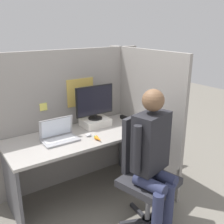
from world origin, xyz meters
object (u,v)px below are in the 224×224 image
paper_box (95,122)px  monitor (95,102)px  person (153,153)px  laptop (59,136)px  stapler (125,118)px  office_chair (144,168)px  carrot_toy (98,139)px

paper_box → monitor: size_ratio=0.66×
person → paper_box: bearing=91.3°
laptop → stapler: (0.92, 0.11, -0.02)m
monitor → office_chair: 0.95m
paper_box → monitor: bearing=90.0°
office_chair → person: size_ratio=0.78×
monitor → office_chair: bearing=-85.8°
carrot_toy → person: (0.22, -0.57, 0.02)m
monitor → stapler: (0.40, -0.04, -0.27)m
laptop → office_chair: 0.91m
paper_box → monitor: (0.00, 0.00, 0.24)m
stapler → office_chair: (-0.34, -0.77, -0.22)m
monitor → laptop: (-0.52, -0.16, -0.24)m
laptop → office_chair: office_chair is taller
monitor → carrot_toy: (-0.20, -0.39, -0.26)m
paper_box → person: (0.02, -0.96, 0.00)m
carrot_toy → monitor: bearing=63.2°
monitor → person: size_ratio=0.35×
paper_box → office_chair: bearing=-85.8°
carrot_toy → person: size_ratio=0.09×
laptop → person: person is taller
laptop → person: (0.54, -0.81, 0.00)m
laptop → office_chair: size_ratio=0.34×
carrot_toy → person: bearing=-69.1°
laptop → stapler: laptop is taller
carrot_toy → office_chair: 0.54m
laptop → stapler: size_ratio=2.28×
office_chair → paper_box: bearing=94.2°
laptop → carrot_toy: (0.32, -0.23, -0.02)m
monitor → carrot_toy: size_ratio=3.87×
monitor → office_chair: size_ratio=0.45×
paper_box → laptop: size_ratio=0.88×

